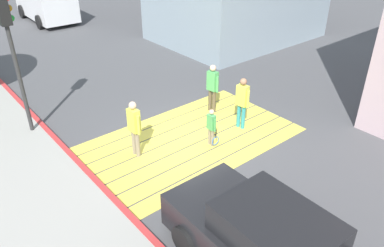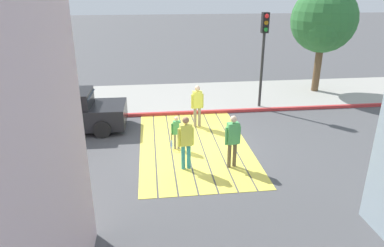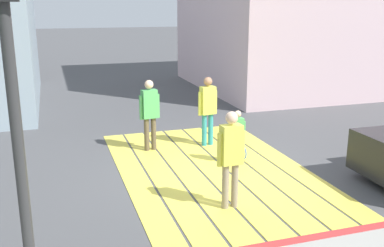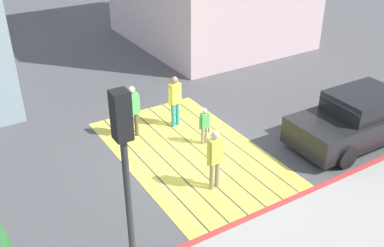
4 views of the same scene
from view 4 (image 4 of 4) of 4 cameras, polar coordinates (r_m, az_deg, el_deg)
ground_plane at (r=13.18m, az=-0.22°, el=-3.75°), size 120.00×120.00×0.00m
crosswalk_stripes at (r=13.18m, az=-0.22°, el=-3.72°), size 6.40×3.80×0.01m
curb_painted at (r=11.04m, az=8.82°, el=-11.17°), size 0.16×40.00×0.13m
car_parked_near_curb at (r=14.33m, az=20.18°, el=0.56°), size 2.04×4.33×1.57m
traffic_light_corner at (r=7.53m, az=-8.54°, el=-4.23°), size 0.39×0.28×4.24m
pedestrian_adult_lead at (r=11.26m, az=2.91°, el=-4.08°), size 0.24×0.50×1.70m
pedestrian_adult_trailing at (r=14.16m, az=-2.17°, el=3.26°), size 0.26×0.50×1.70m
pedestrian_adult_side at (r=13.63m, az=-7.47°, el=1.94°), size 0.26×0.49×1.70m
pedestrian_child_with_racket at (r=13.30m, az=1.61°, el=-0.10°), size 0.28×0.37×1.20m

